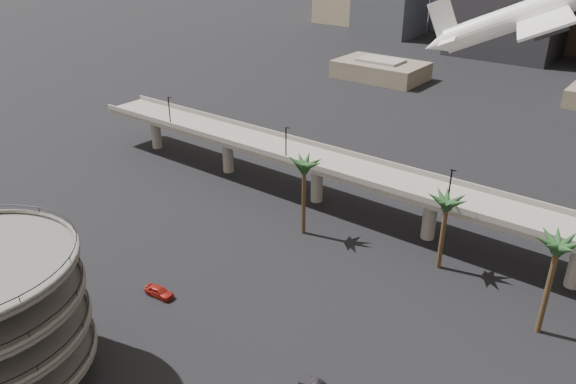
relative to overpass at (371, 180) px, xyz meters
The scene contains 5 objects.
overpass is the anchor object (origin of this frame).
palm_trees 23.10m from the overpass, 19.31° to the right, with size 54.40×18.40×14.00m.
low_buildings 87.69m from the overpass, 85.49° to the left, with size 135.00×27.50×6.80m.
airborne_jet 36.48m from the overpass, 34.60° to the left, with size 34.44×32.26×17.83m.
car_a 39.37m from the overpass, 107.31° to the right, with size 1.76×4.37×1.49m, color #A01E16.
Camera 1 is at (40.96, -21.48, 46.78)m, focal length 35.00 mm.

